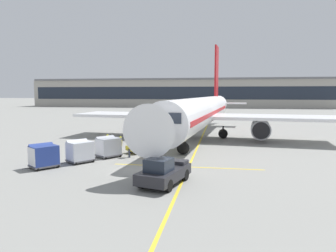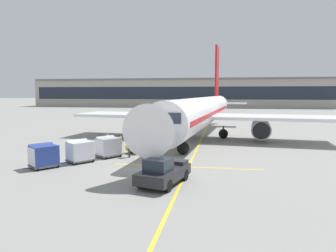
{
  "view_description": "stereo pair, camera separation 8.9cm",
  "coord_description": "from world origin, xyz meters",
  "px_view_note": "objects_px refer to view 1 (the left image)",
  "views": [
    {
      "loc": [
        5.75,
        -22.89,
        5.88
      ],
      "look_at": [
        0.77,
        6.25,
        2.73
      ],
      "focal_mm": 33.32,
      "sensor_mm": 36.0,
      "label": 1
    },
    {
      "loc": [
        5.84,
        -22.88,
        5.88
      ],
      "look_at": [
        0.77,
        6.25,
        2.73
      ],
      "focal_mm": 33.32,
      "sensor_mm": 36.0,
      "label": 2
    }
  ],
  "objects_px": {
    "pushback_tug": "(164,172)",
    "ground_crew_by_loader": "(111,144)",
    "ground_crew_wingwalker": "(129,147)",
    "safety_cone_engine_keepout": "(152,137)",
    "parked_airplane": "(201,112)",
    "baggage_cart_second": "(80,151)",
    "ground_crew_by_carts": "(108,142)",
    "baggage_cart_third": "(44,155)",
    "ground_crew_marshaller": "(121,144)",
    "belt_loader": "(146,143)",
    "baggage_cart_lead": "(108,146)"
  },
  "relations": [
    {
      "from": "pushback_tug",
      "to": "ground_crew_by_carts",
      "type": "relative_size",
      "value": 2.74
    },
    {
      "from": "ground_crew_by_carts",
      "to": "ground_crew_wingwalker",
      "type": "xyz_separation_m",
      "value": [
        2.97,
        -2.39,
        0.0
      ]
    },
    {
      "from": "ground_crew_marshaller",
      "to": "baggage_cart_lead",
      "type": "bearing_deg",
      "value": -116.44
    },
    {
      "from": "ground_crew_by_carts",
      "to": "baggage_cart_third",
      "type": "bearing_deg",
      "value": -108.71
    },
    {
      "from": "ground_crew_by_loader",
      "to": "ground_crew_wingwalker",
      "type": "xyz_separation_m",
      "value": [
        2.19,
        -1.19,
        0.0
      ]
    },
    {
      "from": "belt_loader",
      "to": "ground_crew_marshaller",
      "type": "xyz_separation_m",
      "value": [
        -2.1,
        -1.69,
        0.08
      ]
    },
    {
      "from": "ground_crew_by_loader",
      "to": "ground_crew_wingwalker",
      "type": "height_order",
      "value": "same"
    },
    {
      "from": "baggage_cart_third",
      "to": "safety_cone_engine_keepout",
      "type": "xyz_separation_m",
      "value": [
        5.18,
        15.63,
        -0.66
      ]
    },
    {
      "from": "baggage_cart_third",
      "to": "pushback_tug",
      "type": "distance_m",
      "value": 10.46
    },
    {
      "from": "parked_airplane",
      "to": "ground_crew_by_loader",
      "type": "distance_m",
      "value": 14.36
    },
    {
      "from": "baggage_cart_second",
      "to": "ground_crew_by_carts",
      "type": "bearing_deg",
      "value": 83.55
    },
    {
      "from": "baggage_cart_second",
      "to": "ground_crew_by_loader",
      "type": "xyz_separation_m",
      "value": [
        1.35,
        3.86,
        -0.0
      ]
    },
    {
      "from": "baggage_cart_lead",
      "to": "pushback_tug",
      "type": "height_order",
      "value": "baggage_cart_lead"
    },
    {
      "from": "safety_cone_engine_keepout",
      "to": "parked_airplane",
      "type": "bearing_deg",
      "value": 21.41
    },
    {
      "from": "ground_crew_by_loader",
      "to": "ground_crew_marshaller",
      "type": "bearing_deg",
      "value": 3.13
    },
    {
      "from": "ground_crew_by_carts",
      "to": "safety_cone_engine_keepout",
      "type": "relative_size",
      "value": 2.5
    },
    {
      "from": "ground_crew_by_carts",
      "to": "ground_crew_marshaller",
      "type": "xyz_separation_m",
      "value": [
        1.73,
        -1.14,
        0.0
      ]
    },
    {
      "from": "baggage_cart_second",
      "to": "ground_crew_by_carts",
      "type": "height_order",
      "value": "baggage_cart_second"
    },
    {
      "from": "baggage_cart_second",
      "to": "pushback_tug",
      "type": "bearing_deg",
      "value": -31.85
    },
    {
      "from": "ground_crew_marshaller",
      "to": "baggage_cart_third",
      "type": "bearing_deg",
      "value": -124.16
    },
    {
      "from": "pushback_tug",
      "to": "safety_cone_engine_keepout",
      "type": "distance_m",
      "value": 19.03
    },
    {
      "from": "baggage_cart_third",
      "to": "ground_crew_marshaller",
      "type": "bearing_deg",
      "value": 55.84
    },
    {
      "from": "baggage_cart_third",
      "to": "ground_crew_by_carts",
      "type": "distance_m",
      "value": 7.78
    },
    {
      "from": "baggage_cart_lead",
      "to": "baggage_cart_third",
      "type": "bearing_deg",
      "value": -126.23
    },
    {
      "from": "baggage_cart_lead",
      "to": "ground_crew_wingwalker",
      "type": "xyz_separation_m",
      "value": [
        1.94,
        0.18,
        -0.0
      ]
    },
    {
      "from": "ground_crew_by_carts",
      "to": "ground_crew_wingwalker",
      "type": "bearing_deg",
      "value": -38.82
    },
    {
      "from": "baggage_cart_second",
      "to": "safety_cone_engine_keepout",
      "type": "relative_size",
      "value": 3.82
    },
    {
      "from": "pushback_tug",
      "to": "ground_crew_by_carts",
      "type": "distance_m",
      "value": 12.66
    },
    {
      "from": "baggage_cart_lead",
      "to": "ground_crew_by_loader",
      "type": "xyz_separation_m",
      "value": [
        -0.24,
        1.38,
        -0.0
      ]
    },
    {
      "from": "belt_loader",
      "to": "safety_cone_engine_keepout",
      "type": "relative_size",
      "value": 6.65
    },
    {
      "from": "baggage_cart_third",
      "to": "ground_crew_by_loader",
      "type": "distance_m",
      "value": 6.99
    },
    {
      "from": "pushback_tug",
      "to": "ground_crew_by_carts",
      "type": "bearing_deg",
      "value": 126.89
    },
    {
      "from": "belt_loader",
      "to": "pushback_tug",
      "type": "xyz_separation_m",
      "value": [
        3.77,
        -10.68,
        -0.1
      ]
    },
    {
      "from": "pushback_tug",
      "to": "ground_crew_by_loader",
      "type": "xyz_separation_m",
      "value": [
        -6.82,
        8.93,
        0.17
      ]
    },
    {
      "from": "baggage_cart_third",
      "to": "ground_crew_wingwalker",
      "type": "height_order",
      "value": "baggage_cart_third"
    },
    {
      "from": "belt_loader",
      "to": "baggage_cart_third",
      "type": "bearing_deg",
      "value": -128.62
    },
    {
      "from": "ground_crew_by_carts",
      "to": "parked_airplane",
      "type": "bearing_deg",
      "value": 50.82
    },
    {
      "from": "pushback_tug",
      "to": "ground_crew_wingwalker",
      "type": "relative_size",
      "value": 2.74
    },
    {
      "from": "ground_crew_by_carts",
      "to": "ground_crew_marshaller",
      "type": "height_order",
      "value": "same"
    },
    {
      "from": "belt_loader",
      "to": "baggage_cart_lead",
      "type": "xyz_separation_m",
      "value": [
        -2.81,
        -3.12,
        0.08
      ]
    },
    {
      "from": "belt_loader",
      "to": "baggage_cart_second",
      "type": "bearing_deg",
      "value": -128.17
    },
    {
      "from": "safety_cone_engine_keepout",
      "to": "belt_loader",
      "type": "bearing_deg",
      "value": -81.52
    },
    {
      "from": "safety_cone_engine_keepout",
      "to": "ground_crew_marshaller",
      "type": "bearing_deg",
      "value": -95.79
    },
    {
      "from": "safety_cone_engine_keepout",
      "to": "baggage_cart_third",
      "type": "bearing_deg",
      "value": -108.34
    },
    {
      "from": "ground_crew_marshaller",
      "to": "ground_crew_wingwalker",
      "type": "relative_size",
      "value": 1.0
    },
    {
      "from": "baggage_cart_third",
      "to": "ground_crew_marshaller",
      "type": "height_order",
      "value": "baggage_cart_third"
    },
    {
      "from": "baggage_cart_lead",
      "to": "safety_cone_engine_keepout",
      "type": "distance_m",
      "value": 10.97
    },
    {
      "from": "ground_crew_marshaller",
      "to": "safety_cone_engine_keepout",
      "type": "distance_m",
      "value": 9.47
    },
    {
      "from": "parked_airplane",
      "to": "safety_cone_engine_keepout",
      "type": "distance_m",
      "value": 7.08
    },
    {
      "from": "ground_crew_marshaller",
      "to": "safety_cone_engine_keepout",
      "type": "xyz_separation_m",
      "value": [
        0.95,
        9.4,
        -0.66
      ]
    }
  ]
}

